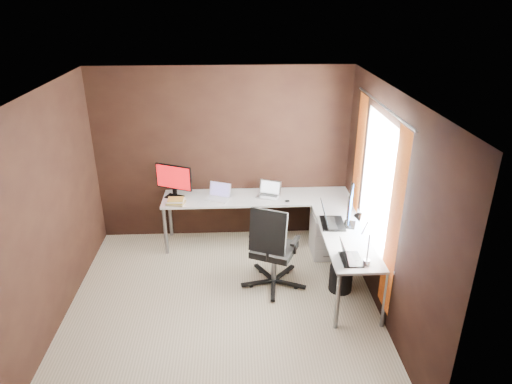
% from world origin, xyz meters
% --- Properties ---
extents(room, '(3.60, 3.60, 2.50)m').
position_xyz_m(room, '(0.34, 0.07, 1.28)').
color(room, beige).
rests_on(room, ground).
extents(desk, '(2.65, 2.25, 0.73)m').
position_xyz_m(desk, '(0.84, 1.04, 0.68)').
color(desk, white).
rests_on(desk, ground).
extents(drawer_pedestal, '(0.42, 0.50, 0.60)m').
position_xyz_m(drawer_pedestal, '(1.43, 1.15, 0.30)').
color(drawer_pedestal, white).
rests_on(drawer_pedestal, ground).
extents(monitor_left, '(0.51, 0.26, 0.47)m').
position_xyz_m(monitor_left, '(-0.68, 1.55, 1.00)').
color(monitor_left, black).
rests_on(monitor_left, desk).
extents(monitor_right, '(0.22, 0.54, 0.46)m').
position_xyz_m(monitor_right, '(1.56, 0.60, 0.99)').
color(monitor_right, black).
rests_on(monitor_right, desk).
extents(laptop_white, '(0.38, 0.33, 0.21)m').
position_xyz_m(laptop_white, '(-0.07, 1.47, 0.78)').
color(laptop_white, white).
rests_on(laptop_white, desk).
extents(laptop_silver, '(0.37, 0.32, 0.21)m').
position_xyz_m(laptop_silver, '(0.64, 1.52, 0.78)').
color(laptop_silver, silver).
rests_on(laptop_silver, desk).
extents(laptop_black_big, '(0.31, 0.42, 0.27)m').
position_xyz_m(laptop_black_big, '(1.33, 0.64, 0.79)').
color(laptop_black_big, black).
rests_on(laptop_black_big, desk).
extents(laptop_black_small, '(0.23, 0.31, 0.21)m').
position_xyz_m(laptop_black_small, '(1.37, -0.20, 0.78)').
color(laptop_black_small, black).
rests_on(laptop_black_small, desk).
extents(book_stack, '(0.27, 0.23, 0.08)m').
position_xyz_m(book_stack, '(-0.65, 1.31, 0.77)').
color(book_stack, olive).
rests_on(book_stack, desk).
extents(mouse_left, '(0.09, 0.07, 0.03)m').
position_xyz_m(mouse_left, '(-0.61, 1.30, 0.75)').
color(mouse_left, black).
rests_on(mouse_left, desk).
extents(mouse_corner, '(0.09, 0.07, 0.03)m').
position_xyz_m(mouse_corner, '(0.88, 1.30, 0.74)').
color(mouse_corner, black).
rests_on(mouse_corner, desk).
extents(desk_lamp, '(0.19, 0.22, 0.56)m').
position_xyz_m(desk_lamp, '(1.48, -0.23, 1.08)').
color(desk_lamp, slate).
rests_on(desk_lamp, desk).
extents(office_chair, '(0.64, 0.68, 1.13)m').
position_xyz_m(office_chair, '(0.61, 0.41, 0.33)').
color(office_chair, black).
rests_on(office_chair, ground).
extents(wastebasket, '(0.34, 0.34, 0.33)m').
position_xyz_m(wastebasket, '(1.44, 0.28, 0.16)').
color(wastebasket, black).
rests_on(wastebasket, ground).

